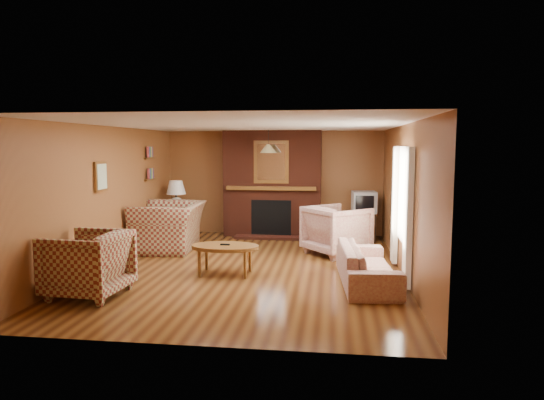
# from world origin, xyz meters

# --- Properties ---
(floor) EXTENTS (6.50, 6.50, 0.00)m
(floor) POSITION_xyz_m (0.00, 0.00, 0.00)
(floor) COLOR #49250F
(floor) RESTS_ON ground
(ceiling) EXTENTS (6.50, 6.50, 0.00)m
(ceiling) POSITION_xyz_m (0.00, 0.00, 2.40)
(ceiling) COLOR silver
(ceiling) RESTS_ON wall_back
(wall_back) EXTENTS (6.50, 0.00, 6.50)m
(wall_back) POSITION_xyz_m (0.00, 3.25, 1.20)
(wall_back) COLOR #9A5D2F
(wall_back) RESTS_ON floor
(wall_front) EXTENTS (6.50, 0.00, 6.50)m
(wall_front) POSITION_xyz_m (0.00, -3.25, 1.20)
(wall_front) COLOR #9A5D2F
(wall_front) RESTS_ON floor
(wall_left) EXTENTS (0.00, 6.50, 6.50)m
(wall_left) POSITION_xyz_m (-2.50, 0.00, 1.20)
(wall_left) COLOR #9A5D2F
(wall_left) RESTS_ON floor
(wall_right) EXTENTS (0.00, 6.50, 6.50)m
(wall_right) POSITION_xyz_m (2.50, 0.00, 1.20)
(wall_right) COLOR #9A5D2F
(wall_right) RESTS_ON floor
(fireplace) EXTENTS (2.20, 0.82, 2.40)m
(fireplace) POSITION_xyz_m (0.00, 2.98, 1.18)
(fireplace) COLOR #4F1E11
(fireplace) RESTS_ON floor
(window_right) EXTENTS (0.10, 1.85, 2.00)m
(window_right) POSITION_xyz_m (2.45, -0.20, 1.13)
(window_right) COLOR beige
(window_right) RESTS_ON wall_right
(bookshelf) EXTENTS (0.09, 0.55, 0.71)m
(bookshelf) POSITION_xyz_m (-2.44, 1.90, 1.67)
(bookshelf) COLOR brown
(bookshelf) RESTS_ON wall_left
(botanical_print) EXTENTS (0.05, 0.40, 0.50)m
(botanical_print) POSITION_xyz_m (-2.47, -0.30, 1.55)
(botanical_print) COLOR brown
(botanical_print) RESTS_ON wall_left
(pendant_light) EXTENTS (0.36, 0.36, 0.48)m
(pendant_light) POSITION_xyz_m (0.00, 2.30, 2.00)
(pendant_light) COLOR black
(pendant_light) RESTS_ON ceiling
(plaid_loveseat) EXTENTS (1.35, 1.52, 0.93)m
(plaid_loveseat) POSITION_xyz_m (-1.85, 1.23, 0.47)
(plaid_loveseat) COLOR maroon
(plaid_loveseat) RESTS_ON floor
(plaid_armchair) EXTENTS (1.06, 1.04, 0.90)m
(plaid_armchair) POSITION_xyz_m (-1.95, -1.80, 0.45)
(plaid_armchair) COLOR maroon
(plaid_armchair) RESTS_ON floor
(floral_sofa) EXTENTS (0.91, 2.00, 0.57)m
(floral_sofa) POSITION_xyz_m (1.90, -0.69, 0.28)
(floral_sofa) COLOR #C1B695
(floral_sofa) RESTS_ON floor
(floral_armchair) EXTENTS (1.43, 1.43, 0.94)m
(floral_armchair) POSITION_xyz_m (1.45, 1.23, 0.47)
(floral_armchair) COLOR #C1B695
(floral_armchair) RESTS_ON floor
(coffee_table) EXTENTS (1.09, 0.68, 0.50)m
(coffee_table) POSITION_xyz_m (-0.33, -0.45, 0.43)
(coffee_table) COLOR brown
(coffee_table) RESTS_ON floor
(side_table) EXTENTS (0.46, 0.46, 0.58)m
(side_table) POSITION_xyz_m (-2.10, 2.45, 0.29)
(side_table) COLOR brown
(side_table) RESTS_ON floor
(table_lamp) EXTENTS (0.43, 0.43, 0.71)m
(table_lamp) POSITION_xyz_m (-2.10, 2.45, 0.98)
(table_lamp) COLOR white
(table_lamp) RESTS_ON side_table
(tv_stand) EXTENTS (0.59, 0.55, 0.60)m
(tv_stand) POSITION_xyz_m (2.05, 2.80, 0.30)
(tv_stand) COLOR black
(tv_stand) RESTS_ON floor
(crt_tv) EXTENTS (0.55, 0.55, 0.47)m
(crt_tv) POSITION_xyz_m (2.05, 2.79, 0.83)
(crt_tv) COLOR #A6A9AE
(crt_tv) RESTS_ON tv_stand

